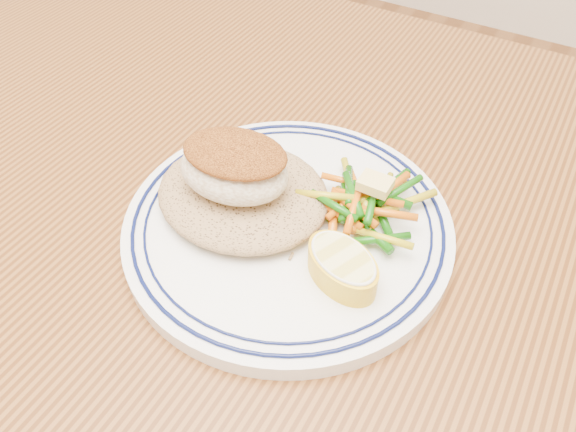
# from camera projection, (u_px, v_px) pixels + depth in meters

# --- Properties ---
(dining_table) EXTENTS (1.50, 0.90, 0.75)m
(dining_table) POSITION_uv_depth(u_px,v_px,m) (229.00, 307.00, 0.54)
(dining_table) COLOR #512A10
(dining_table) RESTS_ON ground
(plate) EXTENTS (0.27, 0.27, 0.02)m
(plate) POSITION_uv_depth(u_px,v_px,m) (288.00, 225.00, 0.47)
(plate) COLOR white
(plate) RESTS_ON dining_table
(rice_pilaf) EXTENTS (0.15, 0.13, 0.03)m
(rice_pilaf) POSITION_uv_depth(u_px,v_px,m) (243.00, 191.00, 0.47)
(rice_pilaf) COLOR olive
(rice_pilaf) RESTS_ON plate
(fish_fillet) EXTENTS (0.10, 0.08, 0.05)m
(fish_fillet) POSITION_uv_depth(u_px,v_px,m) (234.00, 166.00, 0.44)
(fish_fillet) COLOR beige
(fish_fillet) RESTS_ON rice_pilaf
(vegetable_pile) EXTENTS (0.10, 0.10, 0.03)m
(vegetable_pile) POSITION_uv_depth(u_px,v_px,m) (364.00, 203.00, 0.46)
(vegetable_pile) COLOR #13590B
(vegetable_pile) RESTS_ON plate
(butter_pat) EXTENTS (0.03, 0.02, 0.01)m
(butter_pat) POSITION_uv_depth(u_px,v_px,m) (375.00, 184.00, 0.44)
(butter_pat) COLOR #F9DD7A
(butter_pat) RESTS_ON vegetable_pile
(lemon_wedge) EXTENTS (0.08, 0.08, 0.02)m
(lemon_wedge) POSITION_uv_depth(u_px,v_px,m) (342.00, 266.00, 0.41)
(lemon_wedge) COLOR yellow
(lemon_wedge) RESTS_ON plate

